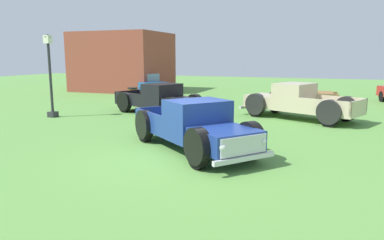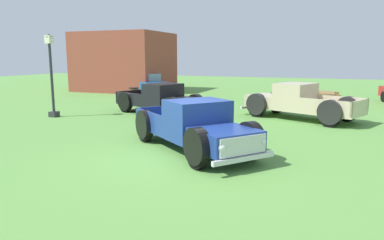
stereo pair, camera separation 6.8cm
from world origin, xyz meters
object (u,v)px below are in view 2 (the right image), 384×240
(pickup_truck_behind_right, at_px, (164,100))
(lamp_post_far, at_px, (51,74))
(picnic_table, at_px, (326,97))
(sedan_distant_a, at_px, (145,83))
(pickup_truck_behind_left, at_px, (294,102))
(pickup_truck_foreground, at_px, (198,128))
(trash_can, at_px, (134,95))

(pickup_truck_behind_right, distance_m, lamp_post_far, 5.28)
(picnic_table, bearing_deg, sedan_distant_a, 168.16)
(pickup_truck_behind_right, relative_size, sedan_distant_a, 1.09)
(sedan_distant_a, bearing_deg, lamp_post_far, -83.00)
(pickup_truck_behind_left, relative_size, picnic_table, 2.93)
(lamp_post_far, bearing_deg, pickup_truck_behind_right, 28.87)
(sedan_distant_a, bearing_deg, pickup_truck_behind_right, -56.37)
(pickup_truck_behind_left, height_order, sedan_distant_a, pickup_truck_behind_left)
(pickup_truck_foreground, height_order, sedan_distant_a, pickup_truck_foreground)
(pickup_truck_foreground, distance_m, pickup_truck_behind_left, 7.34)
(pickup_truck_behind_left, xyz_separation_m, sedan_distant_a, (-11.78, 7.63, 0.04))
(picnic_table, bearing_deg, pickup_truck_behind_right, -139.93)
(lamp_post_far, relative_size, picnic_table, 2.01)
(lamp_post_far, xyz_separation_m, picnic_table, (11.72, 8.55, -1.49))
(lamp_post_far, bearing_deg, pickup_truck_behind_left, 19.48)
(pickup_truck_behind_right, bearing_deg, sedan_distant_a, 123.63)
(pickup_truck_foreground, xyz_separation_m, lamp_post_far, (-8.42, 3.39, 1.25))
(picnic_table, relative_size, trash_can, 1.97)
(pickup_truck_foreground, bearing_deg, picnic_table, 74.58)
(lamp_post_far, bearing_deg, picnic_table, 36.13)
(trash_can, bearing_deg, pickup_truck_behind_right, -41.84)
(pickup_truck_behind_left, relative_size, sedan_distant_a, 1.16)
(pickup_truck_foreground, bearing_deg, sedan_distant_a, 123.72)
(pickup_truck_foreground, relative_size, pickup_truck_behind_left, 0.91)
(pickup_truck_behind_left, distance_m, sedan_distant_a, 14.03)
(picnic_table, bearing_deg, pickup_truck_behind_left, -105.20)
(pickup_truck_behind_right, xyz_separation_m, picnic_table, (7.23, 6.08, -0.22))
(sedan_distant_a, bearing_deg, picnic_table, -11.84)
(pickup_truck_behind_left, height_order, trash_can, pickup_truck_behind_left)
(pickup_truck_foreground, bearing_deg, pickup_truck_behind_left, 74.42)
(trash_can, bearing_deg, lamp_post_far, -99.43)
(lamp_post_far, relative_size, trash_can, 3.97)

